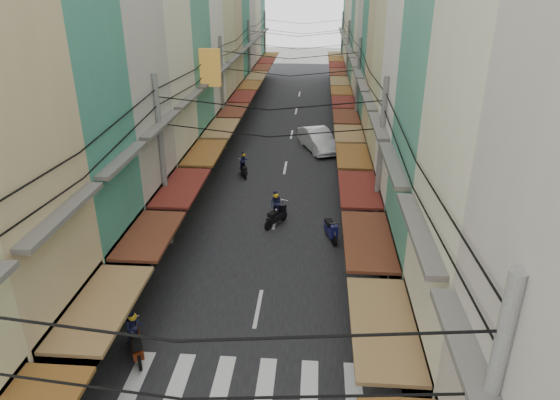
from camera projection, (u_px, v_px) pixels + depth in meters
The scene contains 15 objects.
ground at pixel (264, 281), 21.40m from camera, with size 160.00×160.00×0.00m, color slate.
road at pixel (290, 142), 39.62m from camera, with size 10.00×80.00×0.02m, color black.
sidewalk_left at pixel (210, 140), 40.07m from camera, with size 3.00×80.00×0.06m, color gray.
sidewalk_right at pixel (373, 143), 39.16m from camera, with size 3.00×80.00×0.06m, color gray.
crosswalk at pixel (244, 383), 15.92m from camera, with size 7.55×2.40×0.01m.
building_row_left at pixel (170, 13), 33.08m from camera, with size 7.80×67.67×23.70m.
building_row_right at pixel (411, 20), 32.02m from camera, with size 7.80×68.98×22.59m.
utility_poles at pixel (287, 67), 32.41m from camera, with size 10.20×66.13×8.20m.
white_car at pixel (318, 150), 37.72m from camera, with size 5.72×2.24×2.02m, color white.
bicycle at pixel (446, 302), 19.96m from camera, with size 0.53×1.43×0.98m, color black.
moving_scooters at pixel (247, 230), 24.50m from camera, with size 7.16×18.98×1.91m.
parked_scooters at pixel (374, 316), 18.39m from camera, with size 12.59×15.13×0.96m.
pedestrians at pixel (167, 244), 22.34m from camera, with size 13.08×26.61×2.00m.
market_umbrella at pixel (444, 273), 18.45m from camera, with size 2.03×2.03×2.14m.
traffic_sign at pixel (388, 274), 17.75m from camera, with size 0.10×0.67×3.05m.
Camera 1 is at (2.09, -18.05, 11.85)m, focal length 32.00 mm.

